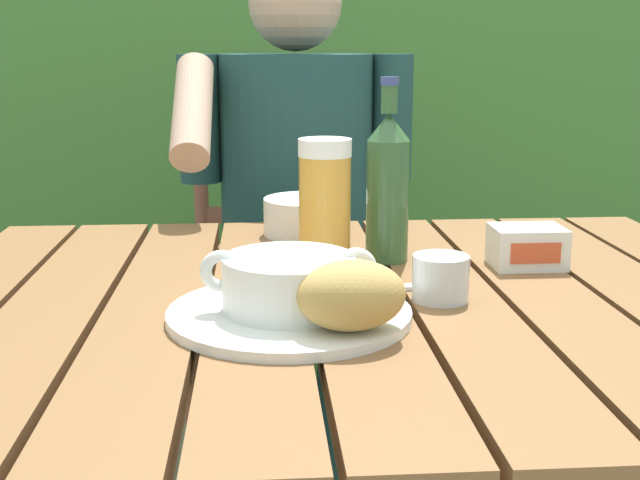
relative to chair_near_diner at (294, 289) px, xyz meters
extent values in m
cube|color=brown|center=(-0.34, -0.89, 0.24)|extent=(0.12, 0.90, 0.04)
cube|color=brown|center=(-0.21, -0.89, 0.24)|extent=(0.12, 0.90, 0.04)
cube|color=brown|center=(-0.09, -0.89, 0.24)|extent=(0.12, 0.90, 0.04)
cube|color=brown|center=(0.04, -0.89, 0.24)|extent=(0.12, 0.90, 0.04)
cube|color=brown|center=(0.17, -0.89, 0.24)|extent=(0.12, 0.90, 0.04)
cube|color=brown|center=(0.29, -0.89, 0.24)|extent=(0.12, 0.90, 0.04)
cube|color=brown|center=(0.42, -0.89, 0.24)|extent=(0.12, 0.90, 0.04)
cube|color=brown|center=(0.04, -0.47, 0.18)|extent=(1.08, 0.03, 0.08)
cube|color=brown|center=(-0.48, -0.48, -0.12)|extent=(0.06, 0.06, 0.69)
cube|color=brown|center=(0.56, -0.48, -0.12)|extent=(0.06, 0.06, 0.69)
cube|color=#407431|center=(0.04, 0.84, 0.31)|extent=(3.67, 0.60, 1.56)
cylinder|color=#4C3823|center=(0.80, 0.99, 0.14)|extent=(0.10, 0.10, 1.22)
cylinder|color=brown|center=(0.22, -0.28, -0.26)|extent=(0.04, 0.04, 0.43)
cylinder|color=brown|center=(-0.22, -0.28, -0.26)|extent=(0.04, 0.04, 0.43)
cylinder|color=brown|center=(0.22, 0.15, -0.26)|extent=(0.04, 0.04, 0.43)
cylinder|color=brown|center=(-0.22, 0.15, -0.26)|extent=(0.04, 0.04, 0.43)
cube|color=brown|center=(0.00, -0.06, -0.03)|extent=(0.49, 0.46, 0.02)
cylinder|color=brown|center=(0.22, 0.15, 0.23)|extent=(0.04, 0.04, 0.54)
cylinder|color=brown|center=(-0.22, 0.15, 0.23)|extent=(0.04, 0.04, 0.54)
cube|color=brown|center=(0.00, 0.15, 0.15)|extent=(0.45, 0.02, 0.04)
cube|color=brown|center=(0.00, 0.15, 0.29)|extent=(0.45, 0.02, 0.04)
cube|color=brown|center=(0.00, 0.15, 0.42)|extent=(0.45, 0.02, 0.04)
cylinder|color=#1E4241|center=(0.08, -0.36, -0.25)|extent=(0.11, 0.11, 0.45)
cylinder|color=#1E4241|center=(0.08, -0.26, 0.04)|extent=(0.13, 0.40, 0.13)
cylinder|color=#1E4241|center=(-0.09, -0.36, -0.25)|extent=(0.11, 0.11, 0.45)
cylinder|color=#1E4241|center=(-0.09, -0.26, 0.04)|extent=(0.13, 0.40, 0.13)
cylinder|color=#1E4241|center=(0.00, -0.16, 0.29)|extent=(0.32, 0.32, 0.51)
sphere|color=tan|center=(0.00, -0.16, 0.65)|extent=(0.19, 0.19, 0.19)
cylinder|color=#1E4241|center=(0.20, -0.18, 0.42)|extent=(0.08, 0.08, 0.26)
cylinder|color=#1E4241|center=(-0.20, -0.18, 0.42)|extent=(0.08, 0.08, 0.26)
cylinder|color=tan|center=(-0.20, -0.34, 0.45)|extent=(0.07, 0.25, 0.21)
cylinder|color=white|center=(-0.05, -0.98, 0.26)|extent=(0.29, 0.29, 0.01)
cylinder|color=white|center=(-0.05, -0.98, 0.30)|extent=(0.15, 0.15, 0.06)
cylinder|color=#B15D17|center=(-0.05, -0.98, 0.32)|extent=(0.14, 0.14, 0.01)
torus|color=white|center=(-0.12, -0.98, 0.32)|extent=(0.05, 0.01, 0.05)
torus|color=white|center=(0.03, -0.98, 0.32)|extent=(0.05, 0.01, 0.05)
ellipsoid|color=tan|center=(0.02, -1.06, 0.31)|extent=(0.13, 0.11, 0.08)
cylinder|color=gold|center=(0.01, -0.75, 0.34)|extent=(0.07, 0.07, 0.16)
cylinder|color=white|center=(0.01, -0.75, 0.43)|extent=(0.08, 0.08, 0.02)
cylinder|color=#335A30|center=(0.11, -0.72, 0.35)|extent=(0.06, 0.06, 0.18)
cone|color=#335A30|center=(0.11, -0.72, 0.46)|extent=(0.06, 0.06, 0.04)
cylinder|color=#335A30|center=(0.11, -0.72, 0.49)|extent=(0.02, 0.02, 0.04)
cylinder|color=#38447A|center=(0.11, -0.72, 0.52)|extent=(0.03, 0.03, 0.01)
cylinder|color=silver|center=(0.14, -0.92, 0.29)|extent=(0.07, 0.07, 0.06)
cube|color=white|center=(0.30, -0.77, 0.29)|extent=(0.10, 0.08, 0.06)
cube|color=#D24F2C|center=(0.30, -0.81, 0.29)|extent=(0.07, 0.00, 0.03)
cube|color=silver|center=(0.12, -0.87, 0.26)|extent=(0.12, 0.04, 0.00)
cube|color=black|center=(0.06, -0.88, 0.26)|extent=(0.06, 0.03, 0.01)
cylinder|color=white|center=(0.00, -0.54, 0.29)|extent=(0.15, 0.15, 0.06)
camera|label=1|loc=(-0.08, -1.89, 0.57)|focal=46.21mm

